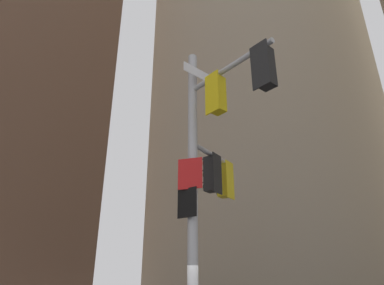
# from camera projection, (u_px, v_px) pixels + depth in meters

# --- Properties ---
(building_mid_block) EXTENTS (17.21, 17.21, 38.30)m
(building_mid_block) POSITION_uv_depth(u_px,v_px,m) (255.00, 103.00, 34.24)
(building_mid_block) COLOR tan
(building_mid_block) RESTS_ON ground
(signal_pole_assembly) EXTENTS (2.58, 3.79, 8.38)m
(signal_pole_assembly) POSITION_uv_depth(u_px,v_px,m) (211.00, 163.00, 8.45)
(signal_pole_assembly) COLOR #B2B2B5
(signal_pole_assembly) RESTS_ON ground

